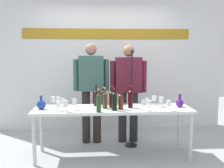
% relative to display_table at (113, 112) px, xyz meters
% --- Properties ---
extents(ground_plane, '(10.00, 10.00, 0.00)m').
position_rel_display_table_xyz_m(ground_plane, '(0.00, 0.00, -0.68)').
color(ground_plane, '#A2A8AA').
extents(back_wall, '(4.73, 0.11, 3.00)m').
position_rel_display_table_xyz_m(back_wall, '(0.00, 1.53, 0.82)').
color(back_wall, silver).
rests_on(back_wall, ground).
extents(display_table, '(2.32, 0.62, 0.74)m').
position_rel_display_table_xyz_m(display_table, '(0.00, 0.00, 0.00)').
color(display_table, silver).
rests_on(display_table, ground).
extents(decanter_blue_left, '(0.13, 0.13, 0.20)m').
position_rel_display_table_xyz_m(decanter_blue_left, '(-1.04, -0.01, 0.13)').
color(decanter_blue_left, '#1A359D').
rests_on(decanter_blue_left, display_table).
extents(decanter_blue_right, '(0.12, 0.12, 0.20)m').
position_rel_display_table_xyz_m(decanter_blue_right, '(1.01, -0.01, 0.13)').
color(decanter_blue_right, '#50188F').
rests_on(decanter_blue_right, display_table).
extents(presenter_left, '(0.61, 0.22, 1.71)m').
position_rel_display_table_xyz_m(presenter_left, '(-0.32, 0.64, 0.30)').
color(presenter_left, black).
rests_on(presenter_left, ground).
extents(presenter_right, '(0.63, 0.22, 1.68)m').
position_rel_display_table_xyz_m(presenter_right, '(0.32, 0.64, 0.29)').
color(presenter_right, black).
rests_on(presenter_right, ground).
extents(wine_bottle_0, '(0.07, 0.07, 0.29)m').
position_rel_display_table_xyz_m(wine_bottle_0, '(0.11, -0.11, 0.18)').
color(wine_bottle_0, '#522411').
rests_on(wine_bottle_0, display_table).
extents(wine_bottle_1, '(0.07, 0.07, 0.32)m').
position_rel_display_table_xyz_m(wine_bottle_1, '(0.01, -0.17, 0.20)').
color(wine_bottle_1, black).
rests_on(wine_bottle_1, display_table).
extents(wine_bottle_2, '(0.07, 0.07, 0.33)m').
position_rel_display_table_xyz_m(wine_bottle_2, '(0.26, -0.01, 0.20)').
color(wine_bottle_2, '#32070A').
rests_on(wine_bottle_2, display_table).
extents(wine_bottle_3, '(0.07, 0.07, 0.32)m').
position_rel_display_table_xyz_m(wine_bottle_3, '(-0.24, 0.17, 0.19)').
color(wine_bottle_3, black).
rests_on(wine_bottle_3, display_table).
extents(wine_bottle_4, '(0.07, 0.07, 0.31)m').
position_rel_display_table_xyz_m(wine_bottle_4, '(-0.12, -0.03, 0.19)').
color(wine_bottle_4, '#49341C').
rests_on(wine_bottle_4, display_table).
extents(wine_bottle_5, '(0.07, 0.07, 0.28)m').
position_rel_display_table_xyz_m(wine_bottle_5, '(-0.13, 0.26, 0.18)').
color(wine_bottle_5, black).
rests_on(wine_bottle_5, display_table).
extents(wine_bottle_6, '(0.08, 0.08, 0.33)m').
position_rel_display_table_xyz_m(wine_bottle_6, '(-0.01, 0.02, 0.19)').
color(wine_bottle_6, '#340E0D').
rests_on(wine_bottle_6, display_table).
extents(wine_bottle_7, '(0.06, 0.06, 0.32)m').
position_rel_display_table_xyz_m(wine_bottle_7, '(-0.21, -0.26, 0.20)').
color(wine_bottle_7, '#1E3D1A').
rests_on(wine_bottle_7, display_table).
extents(wine_glass_left_0, '(0.06, 0.06, 0.16)m').
position_rel_display_table_xyz_m(wine_glass_left_0, '(-0.55, -0.10, 0.17)').
color(wine_glass_left_0, white).
rests_on(wine_glass_left_0, display_table).
extents(wine_glass_left_1, '(0.06, 0.06, 0.14)m').
position_rel_display_table_xyz_m(wine_glass_left_1, '(-0.82, 0.19, 0.16)').
color(wine_glass_left_1, white).
rests_on(wine_glass_left_1, display_table).
extents(wine_glass_left_2, '(0.06, 0.06, 0.16)m').
position_rel_display_table_xyz_m(wine_glass_left_2, '(-0.72, -0.04, 0.17)').
color(wine_glass_left_2, white).
rests_on(wine_glass_left_2, display_table).
extents(wine_glass_left_3, '(0.07, 0.07, 0.16)m').
position_rel_display_table_xyz_m(wine_glass_left_3, '(-0.67, -0.20, 0.17)').
color(wine_glass_left_3, white).
rests_on(wine_glass_left_3, display_table).
extents(wine_glass_left_4, '(0.06, 0.06, 0.16)m').
position_rel_display_table_xyz_m(wine_glass_left_4, '(-0.89, 0.13, 0.18)').
color(wine_glass_left_4, white).
rests_on(wine_glass_left_4, display_table).
extents(wine_glass_left_5, '(0.06, 0.06, 0.13)m').
position_rel_display_table_xyz_m(wine_glass_left_5, '(-0.78, -0.13, 0.15)').
color(wine_glass_left_5, white).
rests_on(wine_glass_left_5, display_table).
extents(wine_glass_right_0, '(0.06, 0.06, 0.15)m').
position_rel_display_table_xyz_m(wine_glass_right_0, '(0.42, -0.21, 0.17)').
color(wine_glass_right_0, white).
rests_on(wine_glass_right_0, display_table).
extents(wine_glass_right_1, '(0.06, 0.06, 0.13)m').
position_rel_display_table_xyz_m(wine_glass_right_1, '(0.52, 0.08, 0.15)').
color(wine_glass_right_1, white).
rests_on(wine_glass_right_1, display_table).
extents(wine_glass_right_2, '(0.07, 0.07, 0.16)m').
position_rel_display_table_xyz_m(wine_glass_right_2, '(0.73, -0.00, 0.17)').
color(wine_glass_right_2, white).
rests_on(wine_glass_right_2, display_table).
extents(wine_glass_right_3, '(0.06, 0.06, 0.15)m').
position_rel_display_table_xyz_m(wine_glass_right_3, '(0.77, -0.23, 0.16)').
color(wine_glass_right_3, white).
rests_on(wine_glass_right_3, display_table).
extents(wine_glass_right_4, '(0.07, 0.07, 0.15)m').
position_rel_display_table_xyz_m(wine_glass_right_4, '(0.65, 0.13, 0.17)').
color(wine_glass_right_4, white).
rests_on(wine_glass_right_4, display_table).
extents(wine_glass_right_5, '(0.06, 0.06, 0.14)m').
position_rel_display_table_xyz_m(wine_glass_right_5, '(0.51, -0.20, 0.17)').
color(wine_glass_right_5, white).
rests_on(wine_glass_right_5, display_table).
extents(microphone_stand, '(0.20, 0.20, 1.61)m').
position_rel_display_table_xyz_m(microphone_stand, '(0.34, 0.41, -0.14)').
color(microphone_stand, black).
rests_on(microphone_stand, ground).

